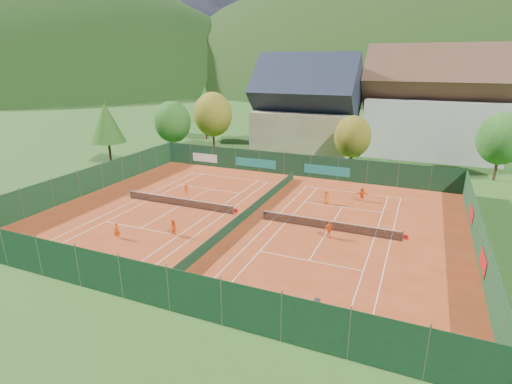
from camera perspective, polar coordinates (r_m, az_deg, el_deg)
The scene contains 30 objects.
ground at distance 39.45m, azimuth -1.13°, elevation -3.63°, with size 600.00×600.00×0.00m, color #254E18.
clay_pad at distance 39.45m, azimuth -1.13°, elevation -3.59°, with size 40.00×32.00×0.01m, color #9D3817.
court_markings_left at distance 43.12m, azimuth -10.90°, elevation -1.98°, with size 11.03×23.83×0.00m.
court_markings_right at distance 37.15m, azimuth 10.26°, elevation -5.32°, with size 11.03×23.83×0.00m.
tennis_net_left at distance 42.87m, azimuth -10.76°, elevation -1.38°, with size 13.30×0.10×1.02m.
tennis_net_right at distance 36.93m, azimuth 10.54°, elevation -4.65°, with size 13.30×0.10×1.02m.
court_divider at distance 39.26m, azimuth -1.14°, elevation -2.92°, with size 0.03×28.80×1.00m.
fence_north at distance 53.41m, azimuth 5.42°, elevation 3.87°, with size 40.00×0.10×3.00m.
fence_south at distance 26.49m, azimuth -15.72°, elevation -12.41°, with size 40.00×0.04×3.00m.
fence_west at distance 50.13m, azimuth -22.53°, elevation 1.60°, with size 0.04×32.00×3.00m.
fence_east at distance 36.33m, azimuth 29.24°, elevation -5.54°, with size 0.09×32.00×3.00m.
chalet at distance 66.39m, azimuth 7.18°, elevation 11.18°, with size 16.20×12.00×16.00m.
hotel_block_a at distance 69.79m, azimuth 24.08°, elevation 10.74°, with size 21.60×11.00×17.25m.
tree_west_front at distance 65.61m, azimuth -11.83°, elevation 9.77°, with size 5.72×5.72×8.69m.
tree_west_mid at distance 68.48m, azimuth -6.18°, elevation 10.96°, with size 6.44×6.44×9.78m.
tree_west_back at distance 78.25m, azimuth -7.25°, elevation 12.33°, with size 5.60×5.60×10.00m.
tree_center at distance 57.00m, azimuth 13.63°, elevation 7.70°, with size 5.01×5.01×7.60m.
tree_east_front at distance 58.85m, azimuth 31.64°, elevation 6.49°, with size 5.72×5.72×8.69m.
tree_west_side at distance 63.10m, azimuth -20.59°, elevation 9.29°, with size 5.04×5.04×9.00m.
tree_east_back at distance 74.65m, azimuth 31.76°, elevation 9.51°, with size 7.15×7.15×10.86m.
mountain_backdrop at distance 272.69m, azimuth 25.38°, elevation 5.06°, with size 820.00×530.00×242.00m.
ball_hopper at distance 25.83m, azimuth 8.74°, elevation -15.20°, with size 0.34×0.34×0.80m.
loose_ball_0 at distance 41.72m, azimuth -17.30°, elevation -3.17°, with size 0.07×0.07×0.07m, color #CCD833.
loose_ball_1 at distance 31.47m, azimuth 3.23°, elevation -9.55°, with size 0.07×0.07×0.07m, color #CCD833.
player_left_near at distance 36.72m, azimuth -19.24°, elevation -5.20°, with size 0.52×0.34×1.43m, color #D85513.
player_left_mid at distance 35.88m, azimuth -11.73°, elevation -5.03°, with size 0.72×0.56×1.48m, color #FF5C16.
player_left_far at distance 46.34m, azimuth -9.90°, elevation 0.36°, with size 0.84×0.48×1.30m, color #D14A12.
player_right_near at distance 35.31m, azimuth 10.39°, elevation -5.25°, with size 0.93×0.39×1.58m, color orange.
player_right_far_a at distance 43.38m, azimuth 10.01°, elevation -0.71°, with size 0.77×0.50×1.57m, color orange.
player_right_far_b at distance 45.16m, azimuth 14.90°, elevation -0.33°, with size 1.41×0.45×1.52m, color orange.
Camera 1 is at (14.96, -33.39, 14.74)m, focal length 28.00 mm.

